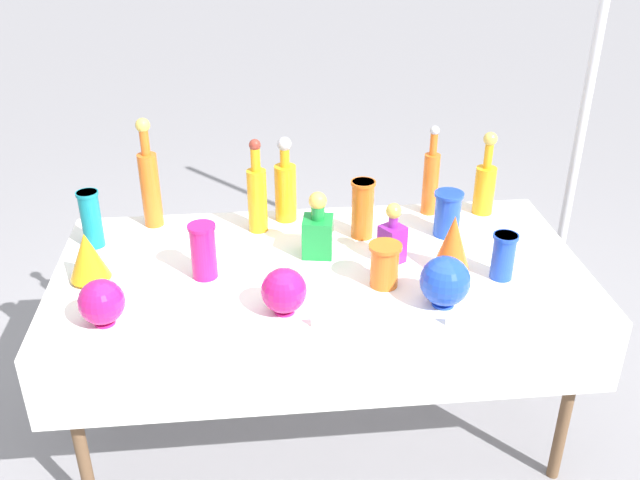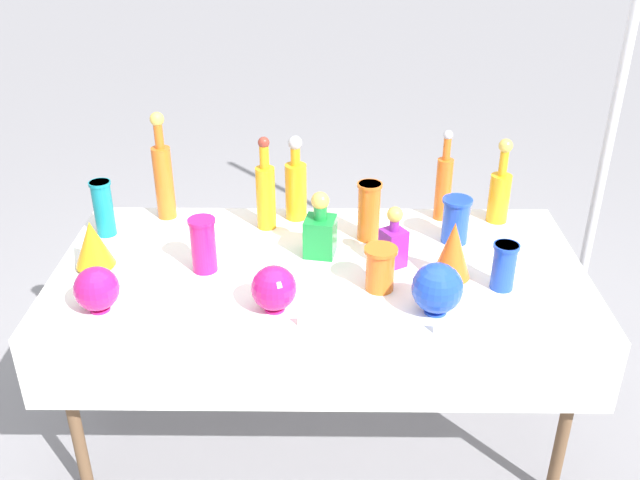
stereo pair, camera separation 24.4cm
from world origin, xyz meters
TOP-DOWN VIEW (x-y plane):
  - ground_plane at (0.00, 0.00)m, footprint 40.00×40.00m
  - display_table at (0.00, -0.03)m, footprint 1.89×0.93m
  - tall_bottle_0 at (0.49, 0.38)m, footprint 0.06×0.06m
  - tall_bottle_1 at (-0.21, 0.29)m, footprint 0.08×0.08m
  - tall_bottle_2 at (0.71, 0.36)m, footprint 0.08×0.08m
  - tall_bottle_3 at (-0.63, 0.38)m, footprint 0.08×0.08m
  - tall_bottle_4 at (-0.10, 0.38)m, footprint 0.09×0.09m
  - square_decanter_0 at (0.26, 0.00)m, footprint 0.11×0.11m
  - square_decanter_1 at (0.00, 0.08)m, footprint 0.13×0.13m
  - slender_vase_0 at (0.62, -0.15)m, footprint 0.09×0.09m
  - slender_vase_1 at (0.20, -0.16)m, footprint 0.11×0.11m
  - slender_vase_2 at (-0.41, -0.04)m, footprint 0.10×0.10m
  - slender_vase_3 at (0.18, 0.20)m, footprint 0.09×0.09m
  - slender_vase_4 at (-0.83, 0.23)m, footprint 0.08×0.08m
  - slender_vase_5 at (0.51, 0.18)m, footprint 0.11×0.11m
  - fluted_vase_0 at (-0.80, -0.03)m, footprint 0.14×0.14m
  - fluted_vase_1 at (0.46, -0.09)m, footprint 0.13×0.13m
  - round_bowl_0 at (-0.15, -0.29)m, footprint 0.15×0.15m
  - round_bowl_1 at (0.38, -0.30)m, footprint 0.17×0.17m
  - round_bowl_2 at (-0.71, -0.30)m, footprint 0.15×0.15m
  - price_tag_left at (-0.04, -0.38)m, footprint 0.06×0.02m
  - price_tag_center at (0.39, -0.42)m, footprint 0.06×0.03m
  - canopy_pole at (1.21, 0.63)m, footprint 0.18×0.18m

SIDE VIEW (x-z plane):
  - ground_plane at x=0.00m, z-range 0.00..0.00m
  - display_table at x=0.00m, z-range 0.32..1.08m
  - price_tag_left at x=-0.04m, z-range 0.76..0.80m
  - price_tag_center at x=0.39m, z-range 0.76..0.80m
  - round_bowl_2 at x=-0.71m, z-range 0.76..0.92m
  - round_bowl_0 at x=-0.15m, z-range 0.76..0.92m
  - slender_vase_1 at x=0.20m, z-range 0.77..0.92m
  - round_bowl_1 at x=0.38m, z-range 0.76..0.94m
  - slender_vase_0 at x=0.62m, z-range 0.77..0.93m
  - slender_vase_5 at x=0.51m, z-range 0.77..0.94m
  - fluted_vase_0 at x=-0.80m, z-range 0.76..0.95m
  - square_decanter_0 at x=0.26m, z-range 0.74..0.97m
  - square_decanter_1 at x=0.00m, z-range 0.73..0.98m
  - slender_vase_2 at x=-0.41m, z-range 0.77..0.97m
  - fluted_vase_1 at x=0.46m, z-range 0.76..0.98m
  - slender_vase_4 at x=-0.83m, z-range 0.77..0.99m
  - slender_vase_3 at x=0.18m, z-range 0.77..1.00m
  - tall_bottle_2 at x=0.71m, z-range 0.72..1.07m
  - tall_bottle_4 at x=-0.10m, z-range 0.73..1.08m
  - tall_bottle_0 at x=0.49m, z-range 0.72..1.10m
  - tall_bottle_1 at x=-0.21m, z-range 0.72..1.10m
  - tall_bottle_3 at x=-0.63m, z-range 0.72..1.17m
  - canopy_pole at x=1.21m, z-range -0.26..2.44m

